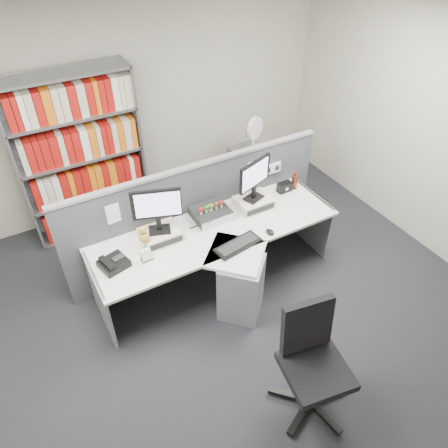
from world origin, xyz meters
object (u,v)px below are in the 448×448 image
monitor_right (255,177)px  desktop_pc (211,213)px  desk (227,262)px  office_chair (312,358)px  cola_bottle (294,182)px  desk_fan (254,131)px  desk_phone (113,263)px  keyboard (238,245)px  desk_calendar (146,255)px  speaker (284,187)px  filing_cabinet (252,175)px  mouse (270,232)px  shelving_unit (81,159)px  monitor_left (157,207)px

monitor_right → desktop_pc: size_ratio=1.24×
desk → office_chair: size_ratio=2.50×
monitor_right → cola_bottle: bearing=5.4°
cola_bottle → desk_fan: desk_fan is taller
desk_phone → keyboard: bearing=-15.9°
desktop_pc → desk_calendar: 0.88m
keyboard → speaker: (0.95, 0.55, 0.04)m
keyboard → desk_fan: (1.13, 1.50, 0.28)m
desk_phone → desk_fan: 2.58m
desktop_pc → desk_phone: (-1.14, -0.21, -0.01)m
monitor_right → filing_cabinet: size_ratio=0.67×
desktop_pc → keyboard: size_ratio=0.75×
mouse → filing_cabinet: (0.75, 1.49, -0.39)m
desk_phone → monitor_right: bearing=5.4°
keyboard → filing_cabinet: size_ratio=0.72×
desk_phone → desk_calendar: (0.30, -0.06, 0.01)m
keyboard → desk_phone: 1.20m
speaker → cola_bottle: bearing=-3.7°
desk_calendar → filing_cabinet: bearing=32.0°
shelving_unit → office_chair: shelving_unit is taller
desktop_pc → cola_bottle: (1.09, 0.00, 0.04)m
speaker → keyboard: bearing=-150.0°
shelving_unit → office_chair: size_ratio=1.92×
desk_fan → monitor_left: bearing=-149.8°
desk_phone → filing_cabinet: desk_phone is taller
filing_cabinet → office_chair: 3.04m
desktop_pc → desk_fan: desk_fan is taller
monitor_left → office_chair: bearing=-73.0°
desk_phone → cola_bottle: (2.23, 0.21, 0.05)m
shelving_unit → filing_cabinet: bearing=-12.1°
monitor_left → mouse: monitor_left is taller
monitor_right → keyboard: monitor_right is taller
monitor_left → desk_phone: 0.66m
keyboard → speaker: bearing=30.0°
mouse → filing_cabinet: 1.72m
monitor_left → mouse: (1.00, -0.48, -0.37)m
desktop_pc → desk_phone: 1.16m
monitor_right → cola_bottle: monitor_right is taller
keyboard → monitor_right: bearing=44.8°
filing_cabinet → office_chair: (-1.20, -2.78, 0.21)m
monitor_left → desk_phone: (-0.54, -0.16, -0.35)m
speaker → desktop_pc: bearing=-179.3°
mouse → office_chair: 1.38m
desk_calendar → filing_cabinet: desk_calendar is taller
filing_cabinet → desk_fan: size_ratio=1.39×
keyboard → desk_calendar: bearing=162.7°
filing_cabinet → office_chair: office_chair is taller
desk_phone → desk_fan: bearing=27.2°
speaker → monitor_right: bearing=-172.0°
desk → speaker: bearing=23.8°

